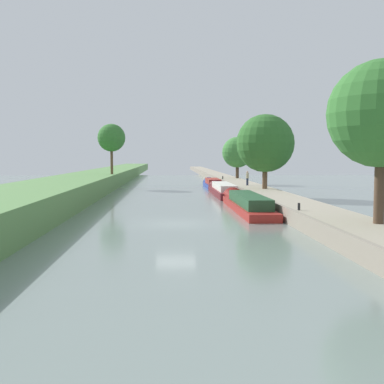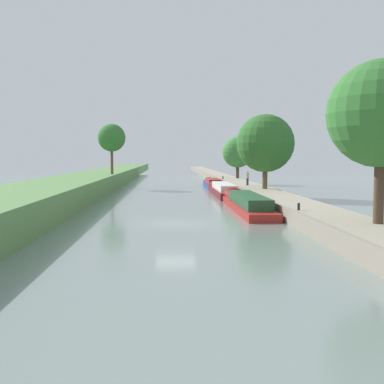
{
  "view_description": "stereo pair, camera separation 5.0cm",
  "coord_description": "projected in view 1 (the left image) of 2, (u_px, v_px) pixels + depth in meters",
  "views": [
    {
      "loc": [
        -0.48,
        -29.61,
        4.25
      ],
      "look_at": [
        1.73,
        13.66,
        1.0
      ],
      "focal_mm": 44.03,
      "sensor_mm": 36.0,
      "label": 1
    },
    {
      "loc": [
        -0.43,
        -29.61,
        4.25
      ],
      "look_at": [
        1.73,
        13.66,
        1.0
      ],
      "focal_mm": 44.03,
      "sensor_mm": 36.0,
      "label": 2
    }
  ],
  "objects": [
    {
      "name": "narrowboat_red",
      "position": [
        245.0,
        203.0,
        37.93
      ],
      "size": [
        2.17,
        15.59,
        2.1
      ],
      "color": "maroon",
      "rests_on": "ground_plane"
    },
    {
      "name": "mooring_bollard_far",
      "position": [
        223.0,
        178.0,
        69.34
      ],
      "size": [
        0.16,
        0.16,
        0.45
      ],
      "color": "black",
      "rests_on": "right_towpath"
    },
    {
      "name": "right_towpath",
      "position": [
        315.0,
        215.0,
        30.25
      ],
      "size": [
        3.4,
        260.0,
        0.95
      ],
      "color": "#9E937F",
      "rests_on": "ground_plane"
    },
    {
      "name": "stone_quay",
      "position": [
        287.0,
        215.0,
        30.15
      ],
      "size": [
        0.25,
        260.0,
        1.0
      ],
      "color": "gray",
      "rests_on": "ground_plane"
    },
    {
      "name": "narrowboat_maroon",
      "position": [
        222.0,
        190.0,
        52.88
      ],
      "size": [
        2.1,
        14.81,
        1.99
      ],
      "color": "maroon",
      "rests_on": "ground_plane"
    },
    {
      "name": "tree_rightbank_midfar",
      "position": [
        237.0,
        152.0,
        72.33
      ],
      "size": [
        4.72,
        4.72,
        6.35
      ],
      "color": "#4C3828",
      "rests_on": "right_towpath"
    },
    {
      "name": "tree_rightbank_midnear",
      "position": [
        265.0,
        143.0,
        48.25
      ],
      "size": [
        5.95,
        5.95,
        7.66
      ],
      "color": "brown",
      "rests_on": "right_towpath"
    },
    {
      "name": "person_walking",
      "position": [
        247.0,
        178.0,
        54.29
      ],
      "size": [
        0.34,
        0.34,
        1.66
      ],
      "color": "#282D42",
      "rests_on": "right_towpath"
    },
    {
      "name": "ground_plane",
      "position": [
        176.0,
        224.0,
        29.83
      ],
      "size": [
        160.0,
        160.0,
        0.0
      ],
      "primitive_type": "plane",
      "color": "slate"
    },
    {
      "name": "left_grassy_bank",
      "position": [
        0.0,
        210.0,
        29.2
      ],
      "size": [
        7.32,
        260.0,
        1.94
      ],
      "color": "#5B894C",
      "rests_on": "ground_plane"
    },
    {
      "name": "tree_leftbank_downstream",
      "position": [
        111.0,
        138.0,
        62.38
      ],
      "size": [
        3.68,
        3.68,
        6.67
      ],
      "color": "brown",
      "rests_on": "left_grassy_bank"
    },
    {
      "name": "mooring_bollard_near",
      "position": [
        299.0,
        207.0,
        28.99
      ],
      "size": [
        0.16,
        0.16,
        0.45
      ],
      "color": "black",
      "rests_on": "right_towpath"
    },
    {
      "name": "tree_rightbank_near",
      "position": [
        382.0,
        114.0,
        22.86
      ],
      "size": [
        5.25,
        5.25,
        8.01
      ],
      "color": "#4C3828",
      "rests_on": "right_towpath"
    },
    {
      "name": "narrowboat_blue",
      "position": [
        212.0,
        184.0,
        65.27
      ],
      "size": [
        1.96,
        10.42,
        1.92
      ],
      "color": "#283D93",
      "rests_on": "ground_plane"
    }
  ]
}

